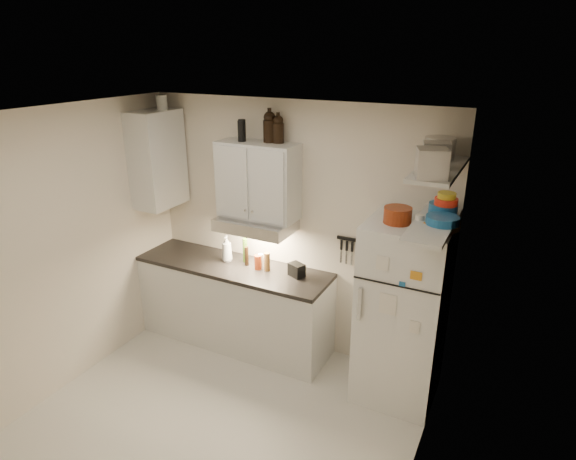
% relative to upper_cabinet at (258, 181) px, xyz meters
% --- Properties ---
extents(floor, '(3.20, 3.00, 0.02)m').
position_rel_upper_cabinet_xyz_m(floor, '(0.30, -1.33, -1.84)').
color(floor, silver).
rests_on(floor, ground).
extents(ceiling, '(3.20, 3.00, 0.02)m').
position_rel_upper_cabinet_xyz_m(ceiling, '(0.30, -1.33, 0.78)').
color(ceiling, silver).
rests_on(ceiling, ground).
extents(back_wall, '(3.20, 0.02, 2.60)m').
position_rel_upper_cabinet_xyz_m(back_wall, '(0.30, 0.18, -0.53)').
color(back_wall, beige).
rests_on(back_wall, ground).
extents(left_wall, '(0.02, 3.00, 2.60)m').
position_rel_upper_cabinet_xyz_m(left_wall, '(-1.31, -1.33, -0.53)').
color(left_wall, beige).
rests_on(left_wall, ground).
extents(right_wall, '(0.02, 3.00, 2.60)m').
position_rel_upper_cabinet_xyz_m(right_wall, '(1.91, -1.33, -0.53)').
color(right_wall, beige).
rests_on(right_wall, ground).
extents(base_cabinet, '(2.10, 0.60, 0.88)m').
position_rel_upper_cabinet_xyz_m(base_cabinet, '(-0.25, -0.14, -1.39)').
color(base_cabinet, silver).
rests_on(base_cabinet, floor).
extents(countertop, '(2.10, 0.62, 0.04)m').
position_rel_upper_cabinet_xyz_m(countertop, '(-0.25, -0.14, -0.93)').
color(countertop, black).
rests_on(countertop, base_cabinet).
extents(upper_cabinet, '(0.80, 0.33, 0.75)m').
position_rel_upper_cabinet_xyz_m(upper_cabinet, '(0.00, 0.00, 0.00)').
color(upper_cabinet, silver).
rests_on(upper_cabinet, back_wall).
extents(side_cabinet, '(0.33, 0.55, 1.00)m').
position_rel_upper_cabinet_xyz_m(side_cabinet, '(-1.14, -0.14, 0.12)').
color(side_cabinet, silver).
rests_on(side_cabinet, left_wall).
extents(range_hood, '(0.76, 0.46, 0.12)m').
position_rel_upper_cabinet_xyz_m(range_hood, '(0.00, -0.06, -0.44)').
color(range_hood, silver).
rests_on(range_hood, back_wall).
extents(fridge, '(0.70, 0.68, 1.70)m').
position_rel_upper_cabinet_xyz_m(fridge, '(1.55, -0.18, -0.98)').
color(fridge, white).
rests_on(fridge, floor).
extents(shelf_hi, '(0.30, 0.95, 0.03)m').
position_rel_upper_cabinet_xyz_m(shelf_hi, '(1.75, -0.31, 0.38)').
color(shelf_hi, silver).
rests_on(shelf_hi, right_wall).
extents(shelf_lo, '(0.30, 0.95, 0.03)m').
position_rel_upper_cabinet_xyz_m(shelf_lo, '(1.75, -0.31, -0.07)').
color(shelf_lo, silver).
rests_on(shelf_lo, right_wall).
extents(knife_strip, '(0.42, 0.02, 0.03)m').
position_rel_upper_cabinet_xyz_m(knife_strip, '(1.00, 0.15, -0.51)').
color(knife_strip, black).
rests_on(knife_strip, back_wall).
extents(dutch_oven, '(0.30, 0.30, 0.13)m').
position_rel_upper_cabinet_xyz_m(dutch_oven, '(1.45, -0.23, -0.06)').
color(dutch_oven, maroon).
rests_on(dutch_oven, fridge).
extents(book_stack, '(0.26, 0.29, 0.08)m').
position_rel_upper_cabinet_xyz_m(book_stack, '(1.81, -0.28, -0.09)').
color(book_stack, orange).
rests_on(book_stack, fridge).
extents(spice_jar, '(0.08, 0.08, 0.11)m').
position_rel_upper_cabinet_xyz_m(spice_jar, '(1.64, -0.28, -0.07)').
color(spice_jar, silver).
rests_on(spice_jar, fridge).
extents(stock_pot, '(0.28, 0.28, 0.17)m').
position_rel_upper_cabinet_xyz_m(stock_pot, '(1.69, -0.03, 0.48)').
color(stock_pot, silver).
rests_on(stock_pot, shelf_hi).
extents(tin_a, '(0.23, 0.21, 0.19)m').
position_rel_upper_cabinet_xyz_m(tin_a, '(1.72, -0.36, 0.49)').
color(tin_a, '#AAAAAD').
rests_on(tin_a, shelf_hi).
extents(tin_b, '(0.26, 0.26, 0.20)m').
position_rel_upper_cabinet_xyz_m(tin_b, '(1.75, -0.66, 0.49)').
color(tin_b, '#AAAAAD').
rests_on(tin_b, shelf_hi).
extents(bowl_teal, '(0.23, 0.23, 0.09)m').
position_rel_upper_cabinet_xyz_m(bowl_teal, '(1.77, -0.07, -0.00)').
color(bowl_teal, '#1D62A1').
rests_on(bowl_teal, shelf_lo).
extents(bowl_orange, '(0.18, 0.18, 0.06)m').
position_rel_upper_cabinet_xyz_m(bowl_orange, '(1.79, -0.10, 0.07)').
color(bowl_orange, red).
rests_on(bowl_orange, bowl_teal).
extents(bowl_yellow, '(0.14, 0.14, 0.05)m').
position_rel_upper_cabinet_xyz_m(bowl_yellow, '(1.79, -0.10, 0.12)').
color(bowl_yellow, gold).
rests_on(bowl_yellow, bowl_orange).
extents(plates, '(0.32, 0.32, 0.06)m').
position_rel_upper_cabinet_xyz_m(plates, '(1.81, -0.31, -0.02)').
color(plates, '#1D62A1').
rests_on(plates, shelf_lo).
extents(growler_a, '(0.16, 0.16, 0.30)m').
position_rel_upper_cabinet_xyz_m(growler_a, '(0.10, 0.06, 0.52)').
color(growler_a, black).
rests_on(growler_a, upper_cabinet).
extents(growler_b, '(0.14, 0.14, 0.26)m').
position_rel_upper_cabinet_xyz_m(growler_b, '(0.19, 0.06, 0.51)').
color(growler_b, black).
rests_on(growler_b, upper_cabinet).
extents(thermos_a, '(0.08, 0.08, 0.20)m').
position_rel_upper_cabinet_xyz_m(thermos_a, '(-0.15, -0.03, 0.47)').
color(thermos_a, black).
rests_on(thermos_a, upper_cabinet).
extents(thermos_b, '(0.09, 0.09, 0.21)m').
position_rel_upper_cabinet_xyz_m(thermos_b, '(-0.16, -0.02, 0.48)').
color(thermos_b, black).
rests_on(thermos_b, upper_cabinet).
extents(side_jar, '(0.13, 0.13, 0.15)m').
position_rel_upper_cabinet_xyz_m(side_jar, '(-1.07, -0.06, 0.70)').
color(side_jar, silver).
rests_on(side_jar, side_cabinet).
extents(soap_bottle, '(0.15, 0.15, 0.32)m').
position_rel_upper_cabinet_xyz_m(soap_bottle, '(-0.36, -0.08, -0.75)').
color(soap_bottle, silver).
rests_on(soap_bottle, countertop).
extents(pepper_mill, '(0.07, 0.07, 0.19)m').
position_rel_upper_cabinet_xyz_m(pepper_mill, '(0.14, -0.09, -0.81)').
color(pepper_mill, brown).
rests_on(pepper_mill, countertop).
extents(oil_bottle, '(0.06, 0.06, 0.26)m').
position_rel_upper_cabinet_xyz_m(oil_bottle, '(-0.17, -0.01, -0.77)').
color(oil_bottle, '#3A5E17').
rests_on(oil_bottle, countertop).
extents(vinegar_bottle, '(0.05, 0.05, 0.21)m').
position_rel_upper_cabinet_xyz_m(vinegar_bottle, '(-0.12, -0.07, -0.80)').
color(vinegar_bottle, black).
rests_on(vinegar_bottle, countertop).
extents(clear_bottle, '(0.07, 0.07, 0.16)m').
position_rel_upper_cabinet_xyz_m(clear_bottle, '(0.05, -0.08, -0.82)').
color(clear_bottle, silver).
rests_on(clear_bottle, countertop).
extents(red_jar, '(0.09, 0.09, 0.15)m').
position_rel_upper_cabinet_xyz_m(red_jar, '(0.04, -0.10, -0.83)').
color(red_jar, maroon).
rests_on(red_jar, countertop).
extents(caddy, '(0.18, 0.16, 0.13)m').
position_rel_upper_cabinet_xyz_m(caddy, '(0.46, -0.06, -0.84)').
color(caddy, black).
rests_on(caddy, countertop).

